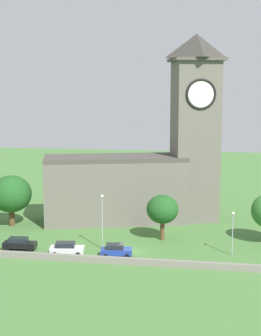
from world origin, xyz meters
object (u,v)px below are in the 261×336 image
car_white (67,248)px  tree_by_tower (11,194)px  streetlamp_central (233,226)px  tree_churchyard (162,210)px  car_blue (116,250)px  church (148,163)px  streetlamp_west_mid (102,214)px  car_black (19,244)px

car_white → tree_by_tower: bearing=135.4°
streetlamp_central → tree_churchyard: size_ratio=0.89×
car_white → car_blue: bearing=2.7°
church → streetlamp_central: church is taller
car_blue → streetlamp_west_mid: (-2.51, 2.89, 4.26)m
car_blue → church: bearing=85.4°
car_black → car_blue: bearing=-3.1°
car_white → streetlamp_west_mid: size_ratio=0.61×
church → car_blue: bearing=-94.6°
car_white → streetlamp_west_mid: 6.83m
car_blue → tree_churchyard: bearing=59.0°
church → car_blue: (-1.63, -20.30, -8.98)m
car_white → streetlamp_central: 22.69m
car_black → streetlamp_west_mid: 12.41m
car_blue → tree_by_tower: size_ratio=0.53×
tree_by_tower → tree_churchyard: size_ratio=1.23×
church → car_black: size_ratio=6.65×
streetlamp_central → tree_churchyard: bearing=150.6°
church → car_white: (-8.41, -20.61, -8.98)m
car_black → car_white: size_ratio=0.98×
car_black → tree_by_tower: size_ratio=0.56×
church → tree_by_tower: (-21.59, -7.60, -4.56)m
church → streetlamp_west_mid: bearing=-103.4°
streetlamp_central → tree_churchyard: tree_churchyard is taller
church → streetlamp_central: size_ratio=5.14×
streetlamp_central → tree_by_tower: bearing=164.9°
streetlamp_west_mid → tree_churchyard: size_ratio=1.15×
car_blue → streetlamp_west_mid: streetlamp_west_mid is taller
church → tree_by_tower: 23.34m
car_white → streetlamp_west_mid: (4.26, 3.21, 4.27)m
streetlamp_central → streetlamp_west_mid: bearing=-179.3°
streetlamp_west_mid → tree_churchyard: streetlamp_west_mid is taller
car_white → car_blue: car_blue is taller
streetlamp_west_mid → tree_churchyard: (7.81, 5.93, -0.51)m
car_black → car_white: car_white is taller
car_blue → tree_churchyard: tree_churchyard is taller
streetlamp_central → tree_churchyard: 11.62m
streetlamp_west_mid → car_blue: bearing=-49.0°
church → car_white: 24.01m
church → tree_churchyard: 13.13m
streetlamp_central → tree_by_tower: tree_by_tower is taller
church → car_blue: church is taller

